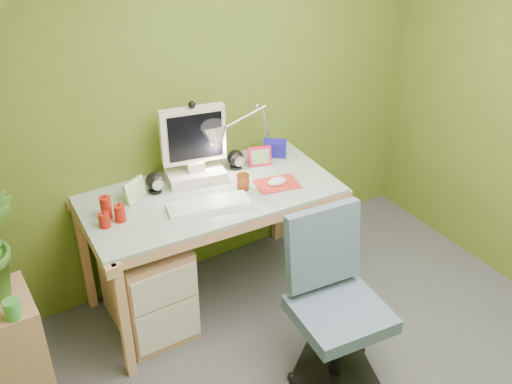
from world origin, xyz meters
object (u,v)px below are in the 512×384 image
desk (212,246)px  side_ledge (17,350)px  desk_lamp (259,119)px  task_chair (340,312)px  monitor (193,140)px  radiator (304,213)px

desk → side_ledge: bearing=-167.9°
side_ledge → desk_lamp: bearing=12.5°
desk → task_chair: size_ratio=1.57×
monitor → desk_lamp: (0.45, 0.00, 0.03)m
desk_lamp → side_ledge: desk_lamp is taller
side_ledge → task_chair: (1.47, -0.75, 0.14)m
desk_lamp → radiator: size_ratio=1.62×
monitor → side_ledge: monitor is taller
side_ledge → task_chair: size_ratio=0.71×
task_chair → desk: bearing=110.8°
monitor → desk: bearing=-78.1°
desk_lamp → task_chair: 1.29m
radiator → task_chair: bearing=-126.5°
desk_lamp → desk: bearing=-157.6°
monitor → radiator: 1.26m
side_ledge → desk: bearing=8.8°
side_ledge → task_chair: bearing=-27.0°
monitor → task_chair: (0.25, -1.12, -0.58)m
desk → monitor: size_ratio=2.90×
desk → radiator: 0.97m
desk → monitor: monitor is taller
desk → radiator: (0.90, 0.27, -0.22)m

